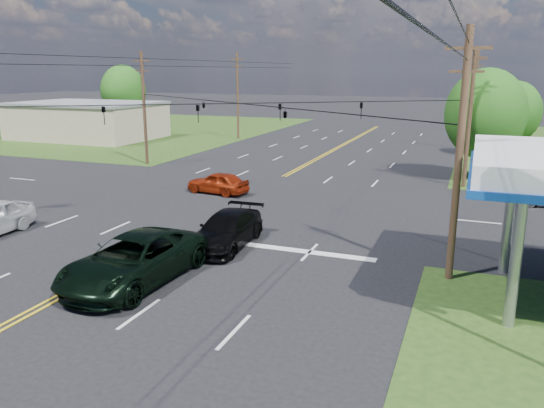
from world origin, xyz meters
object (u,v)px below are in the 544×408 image
at_px(pole_right_far, 474,99).
at_px(tree_right_a, 485,114).
at_px(pole_se, 459,155).
at_px(tree_right_b, 513,112).
at_px(suv_black, 227,230).
at_px(pole_left_far, 238,95).
at_px(pole_ne, 470,116).
at_px(tree_far_l, 123,91).
at_px(pole_nw, 144,107).
at_px(pickup_dkgreen, 134,260).
at_px(retail_nw, 88,122).

height_order(pole_right_far, tree_right_a, pole_right_far).
bearing_deg(pole_se, tree_right_a, 87.27).
xyz_separation_m(tree_right_b, suv_black, (-13.38, -32.50, -3.44)).
xyz_separation_m(pole_left_far, pole_right_far, (26.00, 0.00, 0.00)).
height_order(pole_ne, tree_far_l, pole_ne).
bearing_deg(pole_left_far, pole_nw, -90.00).
height_order(pole_nw, pole_left_far, pole_left_far).
bearing_deg(pickup_dkgreen, pole_se, 25.42).
xyz_separation_m(retail_nw, pole_nw, (17.00, -13.00, 2.92)).
height_order(pole_nw, suv_black, pole_nw).
bearing_deg(retail_nw, pickup_dkgreen, -48.38).
bearing_deg(tree_right_a, pickup_dkgreen, -115.49).
xyz_separation_m(retail_nw, pole_left_far, (17.00, 6.00, 3.17)).
bearing_deg(tree_right_b, pole_se, -96.05).
bearing_deg(pole_se, tree_far_l, 137.66).
distance_m(pole_right_far, tree_right_a, 16.03).
bearing_deg(pole_right_far, pole_se, -90.00).
xyz_separation_m(pole_nw, suv_black, (16.12, -17.50, -4.14)).
relative_size(pole_nw, suv_black, 1.78).
bearing_deg(retail_nw, tree_right_a, -12.80).
bearing_deg(pickup_dkgreen, tree_far_l, 129.12).
bearing_deg(tree_right_a, pole_ne, -108.43).
distance_m(pole_se, tree_right_b, 33.19).
distance_m(pole_se, suv_black, 10.72).
bearing_deg(suv_black, tree_far_l, 128.47).
bearing_deg(suv_black, tree_right_b, 65.17).
relative_size(pole_nw, pickup_dkgreen, 1.44).
relative_size(retail_nw, suv_black, 2.99).
xyz_separation_m(tree_right_b, pickup_dkgreen, (-14.76, -37.72, -3.30)).
bearing_deg(pole_left_far, retail_nw, -160.56).
bearing_deg(suv_black, pole_ne, 58.10).
height_order(pole_ne, tree_right_b, pole_ne).
distance_m(retail_nw, pole_se, 53.09).
relative_size(pole_ne, tree_right_a, 1.16).
xyz_separation_m(pole_se, suv_black, (-9.88, 0.50, -4.14)).
xyz_separation_m(pole_right_far, suv_black, (-9.88, -36.50, -4.39)).
distance_m(retail_nw, tree_right_b, 46.60).
bearing_deg(tree_right_b, pole_left_far, 172.28).
xyz_separation_m(pole_ne, pole_left_far, (-26.00, 19.00, 0.25)).
height_order(tree_far_l, pickup_dkgreen, tree_far_l).
relative_size(retail_nw, pole_ne, 1.68).
relative_size(tree_right_b, pickup_dkgreen, 1.07).
distance_m(pole_se, tree_right_a, 21.02).
xyz_separation_m(tree_right_a, tree_right_b, (2.50, 12.00, -0.65)).
height_order(pole_nw, pickup_dkgreen, pole_nw).
relative_size(tree_far_l, suv_black, 1.63).
relative_size(pole_right_far, tree_far_l, 1.15).
bearing_deg(tree_far_l, pole_right_far, -5.08).
relative_size(retail_nw, tree_right_a, 1.96).
relative_size(pole_nw, tree_right_a, 1.16).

